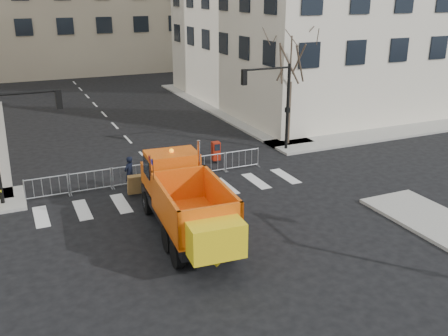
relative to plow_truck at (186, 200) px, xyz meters
name	(u,v)px	position (x,y,z in m)	size (l,w,h in m)	color
ground	(225,242)	(1.20, -1.14, -1.60)	(120.00, 120.00, 0.00)	black
sidewalk_back	(161,173)	(1.20, 7.36, -1.53)	(64.00, 5.00, 0.15)	gray
traffic_light_right	(288,108)	(9.70, 8.36, 1.10)	(0.18, 0.18, 5.40)	black
crowd_barriers	(152,172)	(0.45, 6.46, -1.05)	(12.60, 0.60, 1.10)	#9EA0A5
street_tree	(290,88)	(10.40, 9.36, 2.15)	(3.00, 3.00, 7.50)	#382B21
plow_truck	(186,200)	(0.00, 0.00, 0.00)	(3.24, 9.44, 3.61)	black
cop_a	(129,173)	(-0.88, 5.86, -0.72)	(0.65, 0.42, 1.77)	black
cop_b	(172,168)	(1.38, 5.86, -0.77)	(0.81, 0.63, 1.67)	black
cop_c	(160,178)	(0.31, 4.57, -0.68)	(1.08, 0.45, 1.85)	black
newspaper_box	(216,151)	(4.75, 8.01, -0.90)	(0.45, 0.40, 1.10)	maroon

